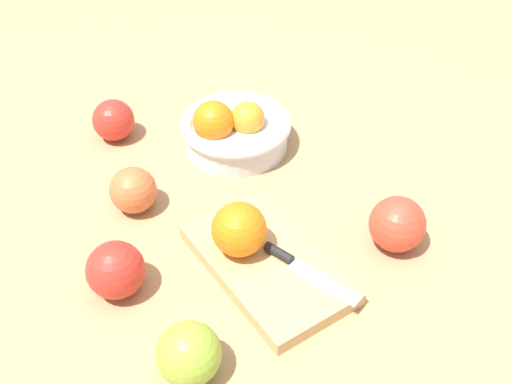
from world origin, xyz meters
The scene contains 10 objects.
ground_plane centered at (0.00, 0.00, 0.00)m, with size 2.40×2.40×0.00m, color tan.
bowl centered at (-0.14, 0.06, 0.04)m, with size 0.19×0.19×0.10m.
cutting_board centered at (0.15, -0.02, 0.01)m, with size 0.25×0.15×0.02m, color tan.
orange_on_board centered at (0.11, -0.04, 0.06)m, with size 0.08×0.08×0.08m, color orange.
knife centered at (0.18, 0.01, 0.03)m, with size 0.15×0.08×0.01m.
apple_front_left centered at (-0.26, -0.12, 0.04)m, with size 0.07×0.07×0.07m, color red.
apple_back_right centered at (0.19, 0.17, 0.04)m, with size 0.08×0.08×0.08m, color #D6422D.
apple_front_left_2 centered at (-0.06, -0.14, 0.04)m, with size 0.07×0.07×0.07m, color #CC6638.
apple_front_right centered at (0.09, -0.22, 0.04)m, with size 0.08×0.08×0.08m, color red.
apple_front_right_2 centered at (0.26, -0.18, 0.04)m, with size 0.08×0.08×0.08m, color #8EB738.
Camera 1 is at (0.67, -0.29, 0.67)m, focal length 43.21 mm.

